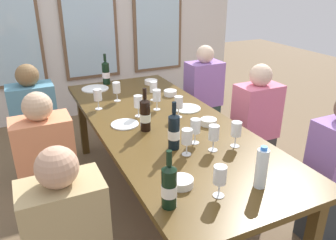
{
  "coord_description": "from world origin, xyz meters",
  "views": [
    {
      "loc": [
        -0.98,
        -2.15,
        1.78
      ],
      "look_at": [
        0.0,
        -0.08,
        0.79
      ],
      "focal_mm": 35.87,
      "sensor_mm": 36.0,
      "label": 1
    }
  ],
  "objects_px": {
    "wine_glass_7": "(220,176)",
    "wine_bottle_2": "(169,186)",
    "seated_person_5": "(255,128)",
    "tasting_bowl_3": "(170,93)",
    "seated_person_1": "(335,175)",
    "water_bottle": "(261,168)",
    "seated_person_2": "(36,129)",
    "wine_bottle_0": "(174,131)",
    "wine_glass_0": "(195,127)",
    "wine_bottle_3": "(106,73)",
    "wine_glass_4": "(138,103)",
    "tasting_bowl_2": "(181,182)",
    "wine_glass_8": "(179,103)",
    "wine_glass_2": "(153,87)",
    "white_plate_0": "(187,108)",
    "tasting_bowl_1": "(209,122)",
    "seated_person_3": "(203,98)",
    "tasting_bowl_0": "(151,82)",
    "wine_glass_6": "(187,137)",
    "wine_glass_1": "(98,96)",
    "wine_glass_3": "(157,96)",
    "seated_person_4": "(48,173)",
    "wine_bottle_1": "(145,114)",
    "wine_glass_5": "(236,130)",
    "white_plate_1": "(125,124)",
    "white_plate_2": "(95,89)",
    "dining_table": "(164,130)",
    "wine_glass_9": "(214,134)",
    "wine_glass_10": "(117,88)"
  },
  "relations": [
    {
      "from": "wine_glass_7",
      "to": "wine_bottle_2",
      "type": "bearing_deg",
      "value": 172.81
    },
    {
      "from": "wine_bottle_2",
      "to": "seated_person_5",
      "type": "bearing_deg",
      "value": 35.3
    },
    {
      "from": "tasting_bowl_3",
      "to": "seated_person_1",
      "type": "xyz_separation_m",
      "value": [
        0.56,
        -1.42,
        -0.24
      ]
    },
    {
      "from": "wine_glass_7",
      "to": "seated_person_1",
      "type": "xyz_separation_m",
      "value": [
        1.02,
        0.1,
        -0.33
      ]
    },
    {
      "from": "water_bottle",
      "to": "seated_person_2",
      "type": "distance_m",
      "value": 2.07
    },
    {
      "from": "wine_bottle_0",
      "to": "wine_glass_0",
      "type": "xyz_separation_m",
      "value": [
        0.16,
        0.0,
        -0.01
      ]
    },
    {
      "from": "wine_bottle_0",
      "to": "tasting_bowl_3",
      "type": "xyz_separation_m",
      "value": [
        0.44,
        0.96,
        -0.1
      ]
    },
    {
      "from": "wine_bottle_3",
      "to": "wine_glass_7",
      "type": "distance_m",
      "value": 2.13
    },
    {
      "from": "wine_glass_4",
      "to": "tasting_bowl_2",
      "type": "bearing_deg",
      "value": -97.76
    },
    {
      "from": "wine_glass_8",
      "to": "wine_glass_2",
      "type": "bearing_deg",
      "value": 92.79
    },
    {
      "from": "white_plate_0",
      "to": "tasting_bowl_1",
      "type": "xyz_separation_m",
      "value": [
        -0.01,
        -0.36,
        0.02
      ]
    },
    {
      "from": "seated_person_3",
      "to": "tasting_bowl_0",
      "type": "bearing_deg",
      "value": 170.16
    },
    {
      "from": "wine_bottle_2",
      "to": "tasting_bowl_3",
      "type": "height_order",
      "value": "wine_bottle_2"
    },
    {
      "from": "tasting_bowl_3",
      "to": "wine_glass_6",
      "type": "height_order",
      "value": "wine_glass_6"
    },
    {
      "from": "wine_glass_7",
      "to": "seated_person_5",
      "type": "xyz_separation_m",
      "value": [
        1.02,
        0.94,
        -0.33
      ]
    },
    {
      "from": "tasting_bowl_0",
      "to": "wine_glass_6",
      "type": "height_order",
      "value": "wine_glass_6"
    },
    {
      "from": "tasting_bowl_2",
      "to": "wine_glass_4",
      "type": "bearing_deg",
      "value": 82.24
    },
    {
      "from": "water_bottle",
      "to": "wine_glass_1",
      "type": "distance_m",
      "value": 1.56
    },
    {
      "from": "wine_glass_0",
      "to": "seated_person_2",
      "type": "distance_m",
      "value": 1.56
    },
    {
      "from": "tasting_bowl_3",
      "to": "wine_glass_7",
      "type": "bearing_deg",
      "value": -106.78
    },
    {
      "from": "water_bottle",
      "to": "wine_glass_3",
      "type": "distance_m",
      "value": 1.26
    },
    {
      "from": "seated_person_4",
      "to": "seated_person_3",
      "type": "bearing_deg",
      "value": 26.11
    },
    {
      "from": "wine_bottle_1",
      "to": "wine_glass_0",
      "type": "bearing_deg",
      "value": -56.21
    },
    {
      "from": "wine_glass_2",
      "to": "wine_glass_5",
      "type": "distance_m",
      "value": 1.06
    },
    {
      "from": "wine_glass_4",
      "to": "white_plate_1",
      "type": "bearing_deg",
      "value": -143.43
    },
    {
      "from": "white_plate_2",
      "to": "tasting_bowl_2",
      "type": "height_order",
      "value": "tasting_bowl_2"
    },
    {
      "from": "wine_glass_2",
      "to": "wine_glass_8",
      "type": "bearing_deg",
      "value": -87.21
    },
    {
      "from": "white_plate_2",
      "to": "wine_glass_1",
      "type": "bearing_deg",
      "value": -100.94
    },
    {
      "from": "dining_table",
      "to": "wine_bottle_0",
      "type": "distance_m",
      "value": 0.47
    },
    {
      "from": "wine_glass_9",
      "to": "wine_glass_10",
      "type": "relative_size",
      "value": 1.0
    },
    {
      "from": "dining_table",
      "to": "wine_glass_7",
      "type": "xyz_separation_m",
      "value": [
        -0.14,
        -0.97,
        0.18
      ]
    },
    {
      "from": "tasting_bowl_3",
      "to": "wine_glass_1",
      "type": "bearing_deg",
      "value": -175.48
    },
    {
      "from": "wine_glass_4",
      "to": "seated_person_1",
      "type": "height_order",
      "value": "seated_person_1"
    },
    {
      "from": "wine_bottle_0",
      "to": "tasting_bowl_1",
      "type": "bearing_deg",
      "value": 29.01
    },
    {
      "from": "wine_bottle_1",
      "to": "wine_glass_9",
      "type": "xyz_separation_m",
      "value": [
        0.28,
        -0.47,
        -0.01
      ]
    },
    {
      "from": "white_plate_1",
      "to": "wine_bottle_2",
      "type": "height_order",
      "value": "wine_bottle_2"
    },
    {
      "from": "wine_glass_1",
      "to": "wine_glass_8",
      "type": "bearing_deg",
      "value": -40.39
    },
    {
      "from": "white_plate_1",
      "to": "wine_glass_9",
      "type": "distance_m",
      "value": 0.74
    },
    {
      "from": "white_plate_1",
      "to": "seated_person_2",
      "type": "relative_size",
      "value": 0.19
    },
    {
      "from": "white_plate_2",
      "to": "seated_person_2",
      "type": "relative_size",
      "value": 0.24
    },
    {
      "from": "wine_glass_0",
      "to": "seated_person_3",
      "type": "height_order",
      "value": "seated_person_3"
    },
    {
      "from": "wine_bottle_1",
      "to": "tasting_bowl_3",
      "type": "xyz_separation_m",
      "value": [
        0.5,
        0.62,
        -0.1
      ]
    },
    {
      "from": "white_plate_1",
      "to": "tasting_bowl_3",
      "type": "bearing_deg",
      "value": 37.47
    },
    {
      "from": "wine_bottle_3",
      "to": "wine_glass_9",
      "type": "distance_m",
      "value": 1.71
    },
    {
      "from": "seated_person_4",
      "to": "wine_glass_2",
      "type": "bearing_deg",
      "value": 26.11
    },
    {
      "from": "white_plate_2",
      "to": "seated_person_5",
      "type": "xyz_separation_m",
      "value": [
        1.15,
        -1.06,
        -0.22
      ]
    },
    {
      "from": "wine_glass_9",
      "to": "wine_glass_0",
      "type": "bearing_deg",
      "value": 111.39
    },
    {
      "from": "tasting_bowl_2",
      "to": "wine_glass_4",
      "type": "xyz_separation_m",
      "value": [
        0.14,
        1.01,
        0.1
      ]
    },
    {
      "from": "white_plate_0",
      "to": "wine_bottle_1",
      "type": "height_order",
      "value": "wine_bottle_1"
    },
    {
      "from": "tasting_bowl_3",
      "to": "seated_person_4",
      "type": "relative_size",
      "value": 0.11
    }
  ]
}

